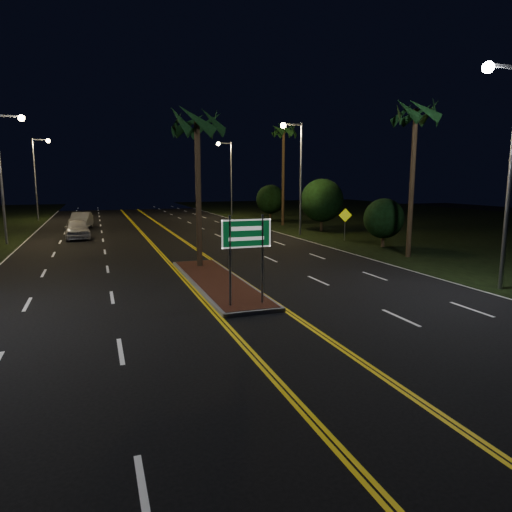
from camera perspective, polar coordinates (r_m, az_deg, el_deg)
name	(u,v)px	position (r m, az deg, el deg)	size (l,w,h in m)	color
ground	(276,333)	(13.96, 2.47, -9.55)	(120.00, 120.00, 0.00)	black
grass_right	(456,224)	(51.26, 23.71, 3.66)	(40.00, 110.00, 0.01)	black
median_island	(217,282)	(20.35, -4.90, -3.20)	(2.25, 10.25, 0.17)	gray
highway_sign	(246,242)	(15.96, -1.21, 1.77)	(1.80, 0.08, 3.20)	gray
streetlight_left_mid	(6,163)	(36.68, -28.80, 10.11)	(1.91, 0.44, 9.00)	gray
streetlight_left_far	(38,169)	(56.52, -25.57, 9.75)	(1.91, 0.44, 9.00)	gray
streetlight_right_near	(505,152)	(21.10, 28.70, 11.38)	(1.91, 0.44, 9.00)	gray
streetlight_right_mid	(297,166)	(37.61, 5.11, 11.19)	(1.91, 0.44, 9.00)	gray
streetlight_right_far	(228,170)	(56.42, -3.48, 10.66)	(1.91, 0.44, 9.00)	gray
palm_median	(197,123)	(23.41, -7.41, 16.13)	(2.40, 2.40, 8.30)	#382819
palm_right_near	(416,114)	(28.48, 19.35, 16.40)	(2.40, 2.40, 9.30)	#382819
palm_right_far	(284,132)	(46.03, 3.47, 15.26)	(2.40, 2.40, 10.30)	#382819
shrub_near	(384,218)	(32.17, 15.68, 4.54)	(2.70, 2.70, 3.30)	#382819
shrub_mid	(322,200)	(40.92, 8.23, 6.90)	(3.78, 3.78, 4.62)	#382819
shrub_far	(271,199)	(51.79, 1.82, 7.10)	(3.24, 3.24, 3.96)	#382819
car_near	(77,227)	(38.11, -21.46, 3.39)	(2.32, 5.41, 1.80)	silver
car_far	(81,219)	(46.02, -21.02, 4.33)	(2.24, 5.23, 1.74)	silver
warning_sign	(345,220)	(34.94, 11.08, 4.46)	(1.00, 0.20, 2.42)	gray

